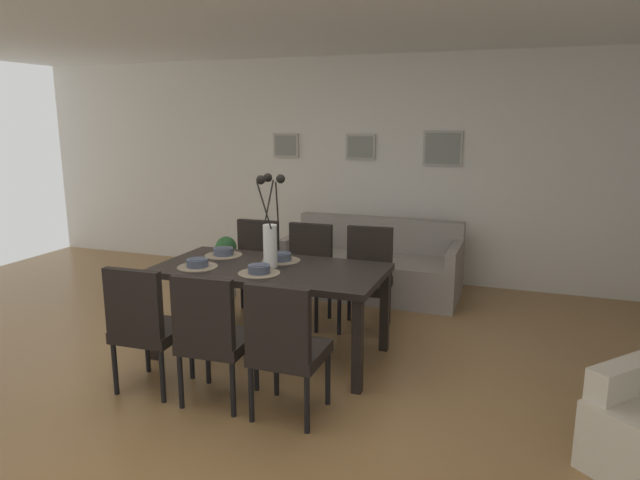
{
  "coord_description": "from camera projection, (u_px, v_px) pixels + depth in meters",
  "views": [
    {
      "loc": [
        1.87,
        -3.31,
        1.9
      ],
      "look_at": [
        0.29,
        1.04,
        0.9
      ],
      "focal_mm": 31.9,
      "sensor_mm": 36.0,
      "label": 1
    }
  ],
  "objects": [
    {
      "name": "ground_plane",
      "position": [
        233.0,
        388.0,
        4.07
      ],
      "size": [
        9.0,
        9.0,
        0.0
      ],
      "primitive_type": "plane",
      "color": "olive"
    },
    {
      "name": "back_wall_panel",
      "position": [
        361.0,
        169.0,
        6.78
      ],
      "size": [
        9.0,
        0.1,
        2.6
      ],
      "primitive_type": "cube",
      "color": "silver",
      "rests_on": "ground"
    },
    {
      "name": "ceiling_panel",
      "position": [
        249.0,
        7.0,
        3.88
      ],
      "size": [
        9.0,
        7.2,
        0.08
      ],
      "primitive_type": "cube",
      "color": "white"
    },
    {
      "name": "dining_table",
      "position": [
        271.0,
        276.0,
        4.52
      ],
      "size": [
        1.8,
        0.91,
        0.74
      ],
      "color": "black",
      "rests_on": "ground"
    },
    {
      "name": "dining_chair_near_left",
      "position": [
        145.0,
        323.0,
        3.93
      ],
      "size": [
        0.46,
        0.46,
        0.92
      ],
      "color": "black",
      "rests_on": "ground"
    },
    {
      "name": "dining_chair_near_right",
      "position": [
        254.0,
        264.0,
        5.51
      ],
      "size": [
        0.46,
        0.46,
        0.92
      ],
      "color": "black",
      "rests_on": "ground"
    },
    {
      "name": "dining_chair_far_left",
      "position": [
        212.0,
        333.0,
        3.75
      ],
      "size": [
        0.46,
        0.46,
        0.92
      ],
      "color": "black",
      "rests_on": "ground"
    },
    {
      "name": "dining_chair_far_right",
      "position": [
        307.0,
        268.0,
        5.34
      ],
      "size": [
        0.45,
        0.45,
        0.92
      ],
      "color": "black",
      "rests_on": "ground"
    },
    {
      "name": "dining_chair_mid_left",
      "position": [
        285.0,
        344.0,
        3.56
      ],
      "size": [
        0.44,
        0.44,
        0.92
      ],
      "color": "black",
      "rests_on": "ground"
    },
    {
      "name": "dining_chair_mid_right",
      "position": [
        367.0,
        273.0,
        5.18
      ],
      "size": [
        0.47,
        0.47,
        0.92
      ],
      "color": "black",
      "rests_on": "ground"
    },
    {
      "name": "centerpiece_vase",
      "position": [
        270.0,
        232.0,
        4.45
      ],
      "size": [
        0.21,
        0.23,
        0.73
      ],
      "color": "white",
      "rests_on": "dining_table"
    },
    {
      "name": "placemat_near_left",
      "position": [
        198.0,
        267.0,
        4.5
      ],
      "size": [
        0.32,
        0.32,
        0.01
      ],
      "primitive_type": "cylinder",
      "color": "#7F705B",
      "rests_on": "dining_table"
    },
    {
      "name": "bowl_near_left",
      "position": [
        197.0,
        262.0,
        4.49
      ],
      "size": [
        0.17,
        0.17,
        0.07
      ],
      "color": "#475166",
      "rests_on": "dining_table"
    },
    {
      "name": "placemat_near_right",
      "position": [
        223.0,
        255.0,
        4.87
      ],
      "size": [
        0.32,
        0.32,
        0.01
      ],
      "primitive_type": "cylinder",
      "color": "#7F705B",
      "rests_on": "dining_table"
    },
    {
      "name": "bowl_near_right",
      "position": [
        223.0,
        251.0,
        4.86
      ],
      "size": [
        0.17,
        0.17,
        0.07
      ],
      "color": "#475166",
      "rests_on": "dining_table"
    },
    {
      "name": "placemat_far_left",
      "position": [
        259.0,
        273.0,
        4.31
      ],
      "size": [
        0.32,
        0.32,
        0.01
      ],
      "primitive_type": "cylinder",
      "color": "#7F705B",
      "rests_on": "dining_table"
    },
    {
      "name": "bowl_far_left",
      "position": [
        259.0,
        268.0,
        4.31
      ],
      "size": [
        0.17,
        0.17,
        0.07
      ],
      "color": "#475166",
      "rests_on": "dining_table"
    },
    {
      "name": "placemat_far_right",
      "position": [
        281.0,
        261.0,
        4.69
      ],
      "size": [
        0.32,
        0.32,
        0.01
      ],
      "primitive_type": "cylinder",
      "color": "#7F705B",
      "rests_on": "dining_table"
    },
    {
      "name": "bowl_far_right",
      "position": [
        281.0,
        256.0,
        4.68
      ],
      "size": [
        0.17,
        0.17,
        0.07
      ],
      "color": "#475166",
      "rests_on": "dining_table"
    },
    {
      "name": "sofa",
      "position": [
        373.0,
        269.0,
        6.22
      ],
      "size": [
        1.86,
        0.84,
        0.8
      ],
      "color": "gray",
      "rests_on": "ground"
    },
    {
      "name": "framed_picture_left",
      "position": [
        286.0,
        146.0,
        6.98
      ],
      "size": [
        0.33,
        0.03,
        0.3
      ],
      "color": "#B2ADA3"
    },
    {
      "name": "framed_picture_center",
      "position": [
        360.0,
        147.0,
        6.66
      ],
      "size": [
        0.35,
        0.03,
        0.3
      ],
      "color": "#B2ADA3"
    },
    {
      "name": "framed_picture_right",
      "position": [
        443.0,
        148.0,
        6.34
      ],
      "size": [
        0.43,
        0.03,
        0.4
      ],
      "color": "#B2ADA3"
    },
    {
      "name": "potted_plant",
      "position": [
        224.0,
        263.0,
        6.08
      ],
      "size": [
        0.36,
        0.36,
        0.67
      ],
      "color": "silver",
      "rests_on": "ground"
    }
  ]
}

